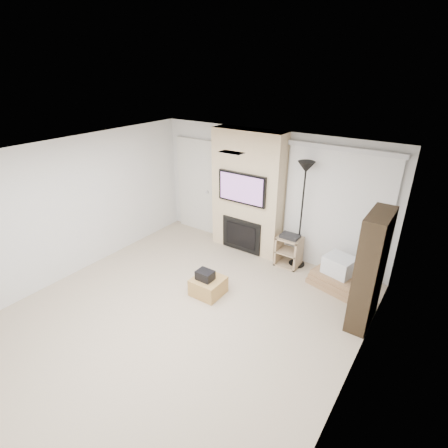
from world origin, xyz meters
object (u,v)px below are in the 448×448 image
Objects in this scene: ottoman at (208,286)px; floor_lamp at (304,186)px; av_stand at (289,249)px; box_stack at (338,275)px; bookshelf at (370,270)px.

floor_lamp reaches higher than ottoman.
floor_lamp is 1.30m from av_stand.
ottoman is 0.24× the size of floor_lamp.
bookshelf reaches higher than box_stack.
floor_lamp is 1.69m from box_stack.
av_stand is 1.93m from bookshelf.
floor_lamp is at bearing 63.92° from ottoman.
bookshelf is at bearing 18.52° from ottoman.
box_stack is (0.89, -0.27, -1.41)m from floor_lamp.
box_stack is at bearing 130.81° from bookshelf.
box_stack is at bearing 40.44° from ottoman.
bookshelf is at bearing -32.96° from floor_lamp.
av_stand is (-0.14, -0.11, -1.29)m from floor_lamp.
box_stack is (1.03, -0.16, -0.12)m from av_stand.
box_stack reaches higher than ottoman.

